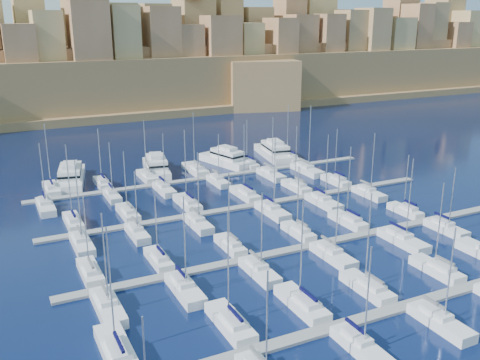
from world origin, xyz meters
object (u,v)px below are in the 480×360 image
sailboat_4 (437,269)px  motor_yacht_d (274,151)px  sailboat_0 (117,351)px  motor_yacht_c (226,158)px  motor_yacht_b (156,166)px  motor_yacht_a (71,176)px  sailboat_2 (302,303)px

sailboat_4 → motor_yacht_d: (12.40, 71.02, 0.98)m
sailboat_0 → motor_yacht_c: 82.81m
motor_yacht_b → sailboat_4: bearing=-73.3°
sailboat_4 → sailboat_0: bearing=179.1°
motor_yacht_a → motor_yacht_c: bearing=-1.6°
sailboat_0 → sailboat_2: size_ratio=1.05×
sailboat_0 → sailboat_4: (47.94, -0.71, -0.02)m
sailboat_2 → motor_yacht_a: bearing=104.3°
motor_yacht_b → sailboat_2: bearing=-91.9°
sailboat_0 → motor_yacht_d: size_ratio=0.83×
motor_yacht_d → sailboat_2: bearing=-117.0°
sailboat_2 → motor_yacht_a: sailboat_2 is taller
sailboat_4 → sailboat_2: bearing=179.0°
sailboat_4 → motor_yacht_c: size_ratio=0.85×
sailboat_4 → motor_yacht_b: size_ratio=0.80×
sailboat_4 → motor_yacht_a: bearing=120.3°
sailboat_0 → sailboat_2: (24.43, -0.29, -0.01)m
sailboat_0 → motor_yacht_a: sailboat_0 is taller
sailboat_0 → sailboat_2: 24.43m
sailboat_4 → motor_yacht_a: (-41.46, 71.08, 0.98)m
motor_yacht_a → sailboat_0: bearing=-95.3°
motor_yacht_b → motor_yacht_d: size_ratio=0.94×
sailboat_0 → motor_yacht_a: bearing=84.7°
sailboat_2 → sailboat_0: bearing=179.3°
sailboat_0 → motor_yacht_d: (60.34, 70.31, 0.96)m
sailboat_2 → motor_yacht_c: sailboat_2 is taller
sailboat_4 → motor_yacht_b: 73.62m
motor_yacht_d → motor_yacht_c: bearing=-176.0°
motor_yacht_a → motor_yacht_d: size_ratio=1.01×
sailboat_2 → sailboat_4: sailboat_2 is taller
motor_yacht_b → motor_yacht_c: same height
sailboat_0 → motor_yacht_a: (6.48, 70.36, 0.96)m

